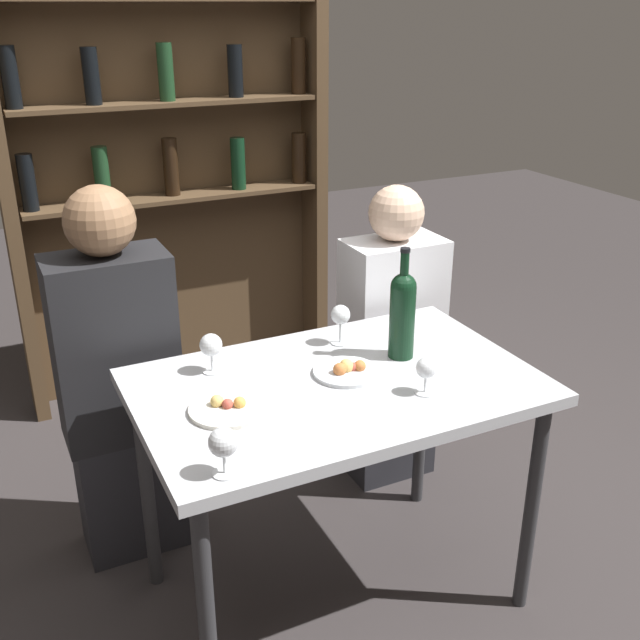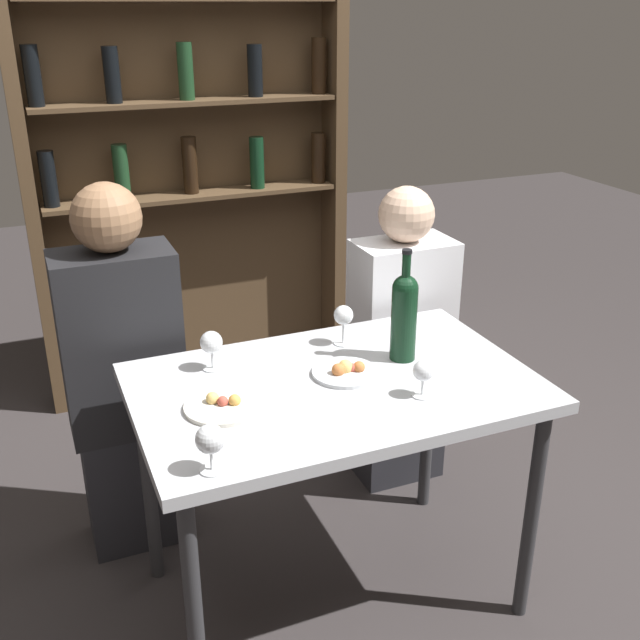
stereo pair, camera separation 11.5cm
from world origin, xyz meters
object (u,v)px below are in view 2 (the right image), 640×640
Objects in this scene: food_plate_1 at (346,371)px; food_plate_0 at (223,405)px; wine_glass_3 at (343,317)px; seated_person_left at (125,383)px; wine_bottle at (404,313)px; seated_person_right at (400,347)px; wine_glass_1 at (210,440)px; wine_glass_2 at (211,344)px; wine_glass_0 at (423,373)px.

food_plate_0 is at bearing -172.39° from food_plate_1.
wine_glass_3 is 0.63× the size of food_plate_0.
food_plate_0 is 0.16× the size of seated_person_left.
seated_person_right reaches higher than wine_bottle.
wine_glass_1 and wine_glass_2 have the same top height.
food_plate_0 is (0.10, 0.27, -0.07)m from wine_glass_1.
seated_person_left is (-0.65, 0.31, -0.25)m from wine_glass_3.
wine_bottle is at bearing -118.63° from seated_person_right.
wine_bottle is 0.58m from wine_glass_2.
food_plate_1 is 0.15× the size of seated_person_left.
wine_glass_2 is 0.46m from seated_person_left.
seated_person_right is at bearing 21.59° from wine_glass_2.
wine_bottle is 0.96m from seated_person_left.
seated_person_right is at bearing 47.61° from food_plate_1.
food_plate_1 is (0.39, 0.05, 0.00)m from food_plate_0.
wine_glass_1 is 0.59m from food_plate_1.
wine_bottle is 2.88× the size of wine_glass_1.
wine_glass_2 is at bearing 74.76° from wine_glass_1.
wine_glass_0 is at bearing -37.87° from wine_glass_2.
wine_glass_0 is 0.51× the size of food_plate_0.
wine_glass_1 is at bearing -105.24° from wine_glass_2.
food_plate_0 is (-0.47, -0.25, -0.08)m from wine_glass_3.
wine_glass_0 is at bearing -81.10° from wine_glass_3.
wine_glass_0 is 0.25m from food_plate_1.
wine_glass_2 reaches higher than wine_glass_0.
seated_person_left is at bearing 154.61° from wine_glass_3.
wine_glass_1 is 0.10× the size of seated_person_right.
seated_person_right is (0.46, 0.51, -0.23)m from food_plate_1.
wine_glass_1 is at bearing -110.57° from food_plate_0.
food_plate_1 is at bearing 126.09° from wine_glass_0.
wine_glass_0 is at bearing -53.91° from food_plate_1.
wine_bottle is 3.28× the size of wine_glass_0.
seated_person_right is at bearing 41.14° from wine_glass_1.
wine_glass_3 is 0.11× the size of seated_person_right.
wine_bottle is at bearing 8.27° from food_plate_0.
wine_glass_3 is (0.43, 0.01, 0.01)m from wine_glass_2.
wine_bottle is 1.78× the size of food_plate_1.
wine_glass_2 is (-0.49, 0.38, 0.01)m from wine_glass_0.
seated_person_left is (-0.77, 0.47, -0.31)m from wine_bottle.
wine_glass_0 is at bearing -44.63° from seated_person_left.
wine_glass_2 is 0.93× the size of wine_glass_3.
wine_glass_0 is at bearing -114.49° from seated_person_right.
food_plate_0 is 1.04m from seated_person_right.
wine_bottle is 2.88× the size of wine_glass_2.
food_plate_1 is at bearing -41.69° from seated_person_left.
seated_person_left is at bearing 108.25° from food_plate_0.
seated_person_left is at bearing 95.66° from wine_glass_1.
seated_person_right reaches higher than wine_glass_1.
seated_person_left is (-0.08, 0.83, -0.24)m from wine_glass_1.
wine_bottle reaches higher than wine_glass_1.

